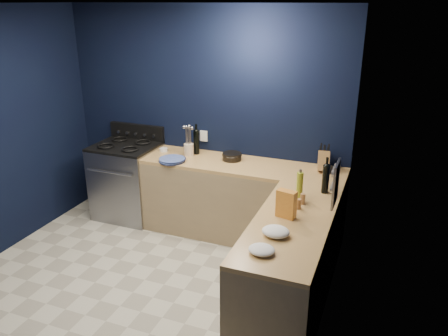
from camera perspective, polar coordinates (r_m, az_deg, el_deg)
The scene contains 27 objects.
floor at distance 4.52m, azimuth -11.60°, elevation -15.47°, with size 3.50×3.50×0.02m, color #BAB5A3.
ceiling at distance 3.66m, azimuth -14.71°, elevation 19.87°, with size 3.50×3.50×0.02m, color silver.
wall_back at distance 5.37m, azimuth -2.55°, elevation 6.44°, with size 3.50×0.02×2.60m, color black.
wall_right at distance 3.30m, azimuth 13.44°, elevation -3.58°, with size 0.02×3.50×2.60m, color black.
cab_back at distance 5.17m, azimuth 2.27°, elevation -4.39°, with size 2.30×0.63×0.86m, color #907853.
top_back at distance 5.00m, azimuth 2.34°, elevation 0.29°, with size 2.30×0.63×0.04m, color olive.
cab_right at distance 4.01m, azimuth 8.32°, elevation -12.73°, with size 0.63×1.67×0.86m, color #907853.
top_right at distance 3.78m, azimuth 8.67°, elevation -7.03°, with size 0.63×1.67×0.04m, color olive.
gas_range at distance 5.78m, azimuth -12.26°, elevation -1.74°, with size 0.76×0.66×0.92m, color gray.
oven_door at distance 5.55m, azimuth -14.00°, elevation -2.99°, with size 0.59×0.02×0.42m, color black.
cooktop at distance 5.62m, azimuth -12.62°, elevation 2.74°, with size 0.76×0.66×0.03m, color black.
backguard at distance 5.83m, azimuth -11.09°, elevation 4.58°, with size 0.76×0.06×0.20m, color black.
spice_panel at distance 3.85m, azimuth 14.16°, elevation -1.98°, with size 0.02×0.28×0.38m, color gray.
wall_outlet at distance 5.41m, azimuth -2.60°, elevation 4.13°, with size 0.09×0.02×0.13m, color white.
plate_stack at distance 5.10m, azimuth -6.69°, elevation 1.04°, with size 0.30×0.30×0.04m, color #335290.
ramekin at distance 5.46m, azimuth -7.74°, elevation 2.34°, with size 0.10×0.10×0.04m, color white.
utensil_crock at distance 5.26m, azimuth -4.54°, elevation 2.36°, with size 0.11×0.11×0.14m, color beige.
wine_bottle_back at distance 5.29m, azimuth -3.55°, elevation 3.30°, with size 0.07×0.07×0.28m, color black.
lemon_basket at distance 5.10m, azimuth 1.02°, elevation 1.48°, with size 0.22×0.22×0.08m, color black.
knife_block at distance 4.90m, azimuth 12.65°, elevation 0.92°, with size 0.12×0.20×0.21m, color olive.
wine_bottle_right at distance 4.31m, azimuth 12.91°, elevation -1.41°, with size 0.07×0.07×0.28m, color black.
oil_bottle at distance 4.13m, azimuth 9.67°, elevation -2.29°, with size 0.06×0.06×0.26m, color olive.
spice_jar_near at distance 4.07m, azimuth 10.06°, elevation -3.92°, with size 0.05×0.05×0.10m, color olive.
spice_jar_far at distance 3.98m, azimuth 9.55°, elevation -4.55°, with size 0.05×0.05×0.09m, color olive.
crouton_bag at distance 3.78m, azimuth 7.99°, elevation -4.60°, with size 0.17×0.08×0.24m, color #AA391B.
towel_front at distance 3.52m, azimuth 6.66°, elevation -8.10°, with size 0.22×0.19×0.08m, color white.
towel_end at distance 3.29m, azimuth 4.85°, elevation -10.40°, with size 0.20×0.18×0.06m, color white.
Camera 1 is at (2.11, -3.00, 2.63)m, focal length 35.62 mm.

